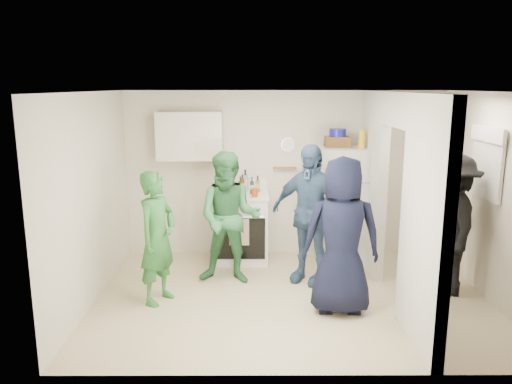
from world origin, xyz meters
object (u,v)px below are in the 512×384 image
at_px(person_green_center, 230,218).
at_px(person_navy, 342,236).
at_px(stove, 240,227).
at_px(wicker_basket, 337,142).
at_px(yellow_cup_stack_top, 362,139).
at_px(person_nook, 451,225).
at_px(person_denim, 309,214).
at_px(person_green_left, 157,238).
at_px(blue_bowl, 338,133).
at_px(fridge, 342,205).

xyz_separation_m(person_green_center, person_navy, (1.31, -0.90, 0.03)).
relative_size(stove, wicker_basket, 2.90).
xyz_separation_m(yellow_cup_stack_top, person_nook, (0.91, -1.09, -0.94)).
relative_size(wicker_basket, person_nook, 0.20).
distance_m(person_denim, person_nook, 1.75).
bearing_deg(person_green_center, person_green_left, -136.51).
relative_size(blue_bowl, person_denim, 0.13).
height_order(stove, fridge, fridge).
bearing_deg(fridge, person_nook, -46.29).
xyz_separation_m(fridge, yellow_cup_stack_top, (0.22, -0.10, 0.98)).
bearing_deg(person_nook, person_green_left, -75.55).
bearing_deg(person_nook, fridge, -125.83).
relative_size(person_green_left, person_nook, 0.90).
bearing_deg(wicker_basket, fridge, -26.57).
relative_size(blue_bowl, person_green_center, 0.14).
bearing_deg(person_denim, person_green_center, -146.84).
xyz_separation_m(stove, person_denim, (0.93, -0.83, 0.42)).
bearing_deg(person_denim, person_nook, 19.38).
bearing_deg(person_green_left, fridge, -33.33).
bearing_deg(person_green_left, yellow_cup_stack_top, -37.13).
distance_m(person_green_left, person_navy, 2.16).
xyz_separation_m(wicker_basket, yellow_cup_stack_top, (0.32, -0.15, 0.05)).
relative_size(stove, person_navy, 0.56).
height_order(person_denim, person_navy, person_denim).
height_order(stove, person_green_center, person_green_center).
distance_m(fridge, person_navy, 1.74).
distance_m(blue_bowl, person_nook, 2.02).
bearing_deg(person_nook, person_navy, -59.36).
bearing_deg(person_green_center, person_nook, -1.21).
xyz_separation_m(blue_bowl, person_denim, (-0.48, -0.85, -0.98)).
height_order(person_green_left, person_denim, person_denim).
bearing_deg(person_nook, person_denim, -92.39).
relative_size(fridge, yellow_cup_stack_top, 6.81).
distance_m(stove, fridge, 1.55).
bearing_deg(blue_bowl, person_green_center, -150.42).
height_order(blue_bowl, person_denim, blue_bowl).
relative_size(person_green_center, person_denim, 0.95).
distance_m(fridge, person_green_left, 2.84).
xyz_separation_m(person_green_left, person_denim, (1.87, 0.64, 0.12)).
distance_m(person_green_left, person_nook, 3.59).
bearing_deg(person_navy, blue_bowl, -93.83).
relative_size(yellow_cup_stack_top, person_nook, 0.14).
height_order(wicker_basket, person_green_left, wicker_basket).
height_order(person_green_left, person_green_center, person_green_center).
height_order(blue_bowl, person_green_center, blue_bowl).
distance_m(yellow_cup_stack_top, person_nook, 1.70).
height_order(fridge, wicker_basket, wicker_basket).
distance_m(fridge, yellow_cup_stack_top, 1.01).
bearing_deg(person_denim, person_green_left, -128.89).
bearing_deg(person_green_center, wicker_basket, 36.09).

